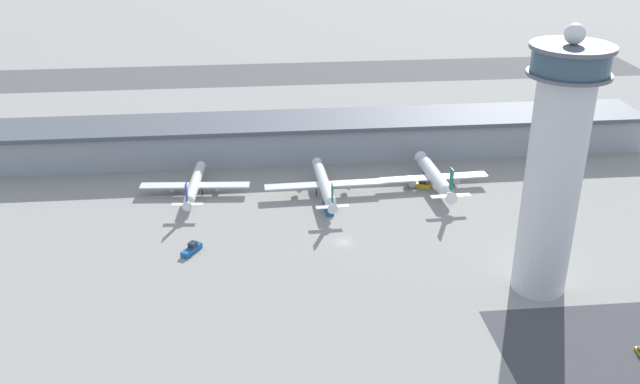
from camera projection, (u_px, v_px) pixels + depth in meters
ground_plane at (344, 242)px, 208.97m from camera, size 1000.00×1000.00×0.00m
terminal_building at (320, 136)px, 269.13m from camera, size 246.07×25.00×14.24m
runway_strip at (298, 73)px, 376.33m from camera, size 369.11×44.00×0.01m
control_tower at (555, 166)px, 172.48m from camera, size 19.32×19.32×68.85m
airplane_gate_alpha at (195, 185)px, 237.16m from camera, size 36.64×33.56×11.11m
airplane_gate_bravo at (324, 184)px, 236.19m from camera, size 39.63×38.20×12.13m
airplane_gate_charlie at (435, 177)px, 242.21m from camera, size 37.47×35.85×13.92m
service_truck_catering at (420, 184)px, 244.33m from camera, size 7.11×5.08×2.61m
service_truck_fuel at (328, 208)px, 227.16m from camera, size 2.99×8.53×2.76m
service_truck_baggage at (192, 249)px, 203.07m from camera, size 5.97×7.61×2.96m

